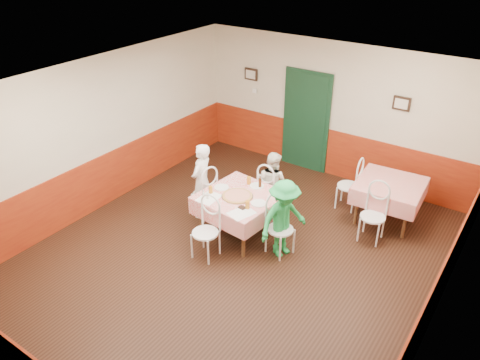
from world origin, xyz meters
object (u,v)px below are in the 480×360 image
Objects in this scene: main_table at (240,214)px; beer_bottle at (260,183)px; chair_right at (280,229)px; second_table at (387,201)px; chair_far at (270,192)px; diner_right at (284,219)px; glass_b at (247,205)px; diner_left at (202,181)px; glass_c at (249,180)px; glass_a at (211,190)px; chair_second_b at (373,217)px; chair_near at (205,233)px; pizza at (237,196)px; chair_left at (204,194)px; wallet at (242,208)px; chair_second_a at (349,186)px; diner_far at (272,183)px.

main_table is 0.65m from beer_bottle.
second_table is at bearing -16.10° from chair_right.
diner_right is at bearing 130.77° from chair_far.
diner_left is at bearing 163.53° from glass_b.
beer_bottle is at bearing 0.66° from glass_c.
glass_c is at bearing 60.24° from glass_a.
chair_second_b is 6.65× the size of glass_c.
glass_b is (0.33, -0.27, 0.45)m from main_table.
pizza is at bearing 81.78° from chair_near.
chair_right is at bearing -27.70° from glass_c.
chair_left is 1.20m from chair_near.
glass_a is 0.71m from wallet.
chair_far is 6.87× the size of glass_b.
glass_c is (0.36, 0.63, 0.00)m from glass_a.
chair_second_a reaches higher than main_table.
glass_a reaches higher than main_table.
glass_a is at bearing 116.01° from diner_right.
chair_second_a is 1.96m from glass_c.
chair_second_b is at bearing 28.92° from glass_a.
glass_b is 0.97× the size of glass_c.
chair_right is at bearing -34.82° from beer_bottle.
chair_near is 1.34m from beer_bottle.
glass_a is at bearing -153.95° from main_table.
diner_left is (-0.05, 0.01, 0.26)m from chair_left.
diner_left is at bearing 97.48° from chair_right.
chair_second_a is at bearing 12.07° from diner_right.
chair_right and chair_far have the same top height.
diner_right is at bearing -82.52° from chair_right.
chair_second_a is (2.03, 1.76, 0.00)m from chair_left.
glass_b is (-1.60, -1.37, 0.38)m from chair_second_b.
chair_second_b is 0.74× the size of diner_far.
pizza is at bearing 101.52° from chair_right.
pizza is 2.58× the size of beer_bottle.
chair_near is 1.76m from diner_far.
chair_second_b is 8.18× the size of wallet.
wallet is 0.68m from diner_right.
pizza is 0.47m from glass_c.
wallet is at bearing 98.32° from chair_far.
beer_bottle is (0.05, -0.44, 0.41)m from chair_far.
diner_far is (0.18, 1.74, 0.16)m from chair_near.
chair_near is (0.76, -0.93, 0.00)m from chair_left.
wallet is at bearing -150.13° from glass_b.
second_table is 3.19m from glass_a.
diner_far reaches higher than chair_far.
chair_left is 0.67× the size of diner_right.
chair_near is 1.26m from diner_right.
glass_b is at bearing -73.90° from beer_bottle.
chair_left is at bearing 165.88° from wallet.
glass_b is at bearing -3.80° from glass_a.
wallet is (0.12, -0.72, -0.09)m from beer_bottle.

